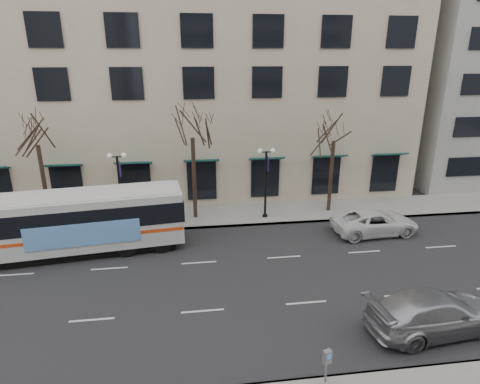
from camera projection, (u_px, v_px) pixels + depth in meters
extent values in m
plane|color=black|center=(201.00, 284.00, 20.89)|extent=(160.00, 160.00, 0.00)
cube|color=gray|center=(263.00, 213.00, 29.91)|extent=(80.00, 4.00, 0.15)
cube|color=#BFAC92|center=(165.00, 46.00, 36.32)|extent=(40.00, 20.00, 24.00)
cylinder|color=black|center=(45.00, 187.00, 26.93)|extent=(0.28, 0.28, 5.74)
cylinder|color=black|center=(194.00, 180.00, 28.14)|extent=(0.28, 0.28, 5.95)
cylinder|color=black|center=(331.00, 177.00, 29.47)|extent=(0.28, 0.28, 5.46)
cylinder|color=black|center=(121.00, 192.00, 27.11)|extent=(0.16, 0.16, 5.00)
cylinder|color=black|center=(124.00, 224.00, 27.89)|extent=(0.36, 0.36, 0.30)
cube|color=black|center=(117.00, 157.00, 26.30)|extent=(0.90, 0.06, 0.06)
sphere|color=silver|center=(110.00, 156.00, 26.21)|extent=(0.32, 0.32, 0.32)
sphere|color=silver|center=(124.00, 155.00, 26.33)|extent=(0.32, 0.32, 0.32)
cube|color=#3C1D6F|center=(120.00, 169.00, 26.60)|extent=(0.04, 0.45, 1.00)
cylinder|color=black|center=(266.00, 186.00, 28.36)|extent=(0.16, 0.16, 5.00)
cylinder|color=black|center=(265.00, 216.00, 29.13)|extent=(0.36, 0.36, 0.30)
cube|color=black|center=(266.00, 152.00, 27.55)|extent=(0.90, 0.06, 0.06)
sphere|color=silver|center=(260.00, 151.00, 27.46)|extent=(0.32, 0.32, 0.32)
sphere|color=silver|center=(273.00, 150.00, 27.57)|extent=(0.32, 0.32, 0.32)
cube|color=#3C1D6F|center=(268.00, 164.00, 27.84)|extent=(0.04, 0.45, 1.00)
cube|color=silver|center=(65.00, 221.00, 23.50)|extent=(13.82, 4.51, 3.11)
cube|color=black|center=(69.00, 248.00, 24.08)|extent=(12.71, 4.04, 0.51)
cube|color=black|center=(70.00, 213.00, 23.42)|extent=(13.29, 4.50, 1.24)
cube|color=#E84915|center=(66.00, 230.00, 23.67)|extent=(13.69, 4.53, 0.20)
cube|color=#66A9F8|center=(83.00, 235.00, 22.49)|extent=(6.19, 0.80, 1.36)
cube|color=silver|center=(61.00, 196.00, 22.97)|extent=(13.12, 4.14, 0.09)
cylinder|color=black|center=(127.00, 248.00, 23.59)|extent=(1.16, 0.45, 1.13)
cylinder|color=black|center=(127.00, 230.00, 25.97)|extent=(1.16, 0.45, 1.13)
cylinder|color=black|center=(162.00, 244.00, 24.07)|extent=(1.16, 0.45, 1.13)
cylinder|color=black|center=(159.00, 226.00, 26.45)|extent=(1.16, 0.45, 1.13)
imported|color=#A9AAB1|center=(436.00, 312.00, 17.20)|extent=(6.32, 3.09, 1.77)
imported|color=white|center=(375.00, 222.00, 26.58)|extent=(5.82, 2.95, 1.58)
cylinder|color=gray|center=(326.00, 371.00, 14.38)|extent=(0.08, 0.08, 0.95)
cube|color=gray|center=(327.00, 357.00, 14.17)|extent=(0.34, 0.28, 0.53)
cube|color=blue|center=(327.00, 357.00, 14.05)|extent=(0.15, 0.07, 0.19)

